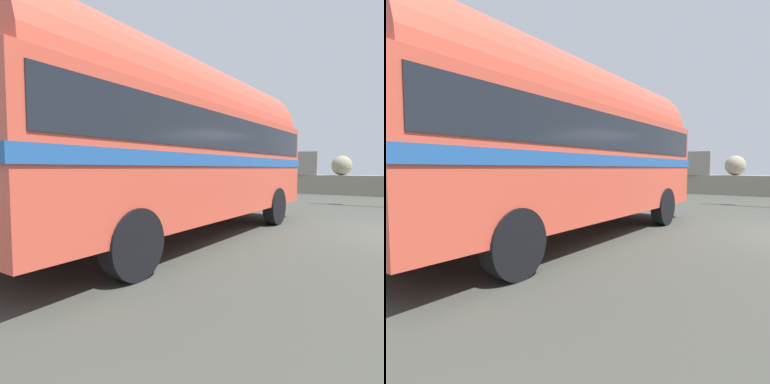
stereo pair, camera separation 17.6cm
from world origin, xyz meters
The scene contains 2 objects.
vintage_coach centered at (-4.12, -2.77, 2.05)m, with size 2.71×8.66×3.70m.
second_coach centered at (-8.90, -2.22, 2.05)m, with size 3.60×8.84×3.70m.
Camera 2 is at (-0.01, -8.48, 1.49)m, focal length 30.86 mm.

